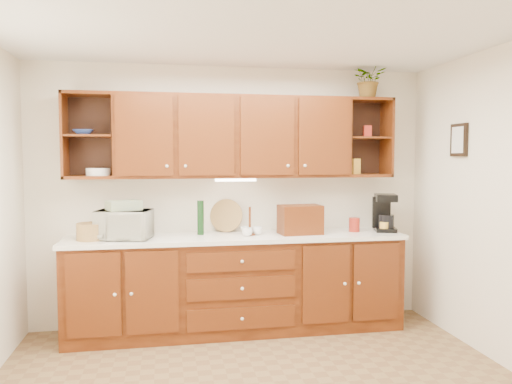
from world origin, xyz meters
name	(u,v)px	position (x,y,z in m)	size (l,w,h in m)	color
ceiling	(267,19)	(0.00, 0.00, 2.60)	(4.00, 4.00, 0.00)	white
back_wall	(233,196)	(0.00, 1.75, 1.30)	(4.00, 4.00, 0.00)	silver
base_cabinets	(237,285)	(0.00, 1.45, 0.45)	(3.20, 0.60, 0.90)	#3D1606
countertop	(237,237)	(0.00, 1.44, 0.92)	(3.24, 0.64, 0.04)	white
upper_cabinets	(236,137)	(0.01, 1.59, 1.89)	(3.20, 0.33, 0.80)	#3D1606
undercabinet_light	(236,180)	(0.00, 1.53, 1.47)	(0.40, 0.05, 0.03)	white
framed_picture	(459,140)	(1.98, 0.90, 1.85)	(0.03, 0.24, 0.30)	black
wicker_basket	(91,231)	(-1.35, 1.41, 1.02)	(0.26, 0.26, 0.15)	#A37F44
microwave	(124,225)	(-1.05, 1.42, 1.07)	(0.48, 0.33, 0.27)	silver
towel_stack	(124,205)	(-1.05, 1.42, 1.25)	(0.29, 0.21, 0.09)	#D1CE62
wine_bottle	(201,218)	(-0.34, 1.55, 1.11)	(0.06, 0.06, 0.33)	black
woven_tray	(226,231)	(-0.08, 1.69, 0.95)	(0.33, 0.33, 0.02)	#A37F44
bread_box	(300,220)	(0.62, 1.41, 1.08)	(0.40, 0.25, 0.28)	#3D1606
mug_tree	(250,231)	(0.12, 1.44, 0.98)	(0.21, 0.23, 0.27)	#3D1606
canister_red	(354,225)	(1.20, 1.47, 1.01)	(0.11, 0.11, 0.14)	#9F2417
canister_white	(300,224)	(0.64, 1.48, 1.03)	(0.07, 0.07, 0.18)	white
canister_yellow	(384,227)	(1.48, 1.37, 0.99)	(0.09, 0.09, 0.10)	gold
coffee_maker	(384,213)	(1.52, 1.45, 1.12)	(0.27, 0.31, 0.38)	black
bowl_stack	(83,132)	(-1.42, 1.56, 1.92)	(0.19, 0.19, 0.05)	navy
plate_stack	(98,172)	(-1.29, 1.57, 1.56)	(0.22, 0.22, 0.07)	white
pantry_box_yellow	(355,166)	(1.25, 1.58, 1.60)	(0.09, 0.07, 0.16)	gold
pantry_box_red	(367,131)	(1.36, 1.56, 1.96)	(0.08, 0.07, 0.11)	#9F2417
potted_plant	(369,80)	(1.37, 1.54, 2.47)	(0.33, 0.29, 0.37)	#999999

